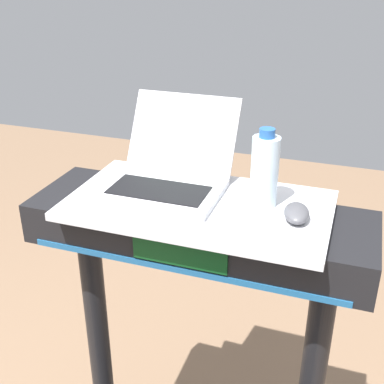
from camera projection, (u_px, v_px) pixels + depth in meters
The scene contains 4 objects.
desk_board at pixel (198, 205), 1.28m from camera, with size 0.67×0.37×0.02m, color silver.
laptop at pixel (169, 171), 1.35m from camera, with size 0.31×0.34×0.22m.
computer_mouse at pixel (297, 213), 1.19m from camera, with size 0.06×0.10×0.03m, color #4C4C51.
water_bottle at pixel (265, 170), 1.23m from camera, with size 0.07×0.07×0.20m.
Camera 1 is at (0.36, -0.38, 1.73)m, focal length 46.60 mm.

